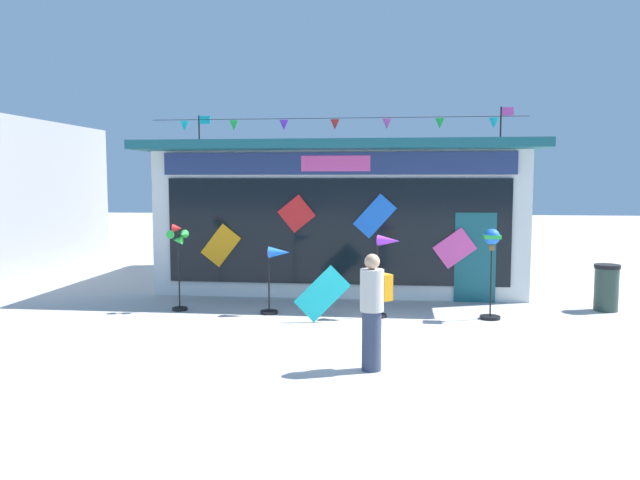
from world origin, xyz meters
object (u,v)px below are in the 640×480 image
wind_spinner_center_left (385,262)px  display_kite_on_ground (322,294)px  wind_spinner_center_right (492,254)px  trash_bin (606,287)px  wind_spinner_far_left (178,251)px  person_near_camera (373,309)px  kite_shop_building (345,213)px  wind_spinner_left (276,267)px

wind_spinner_center_left → display_kite_on_ground: wind_spinner_center_left is taller
wind_spinner_center_right → trash_bin: (2.51, 1.07, -0.78)m
wind_spinner_far_left → display_kite_on_ground: (3.09, -0.70, -0.71)m
wind_spinner_far_left → person_near_camera: 5.57m
kite_shop_building → wind_spinner_left: size_ratio=6.56×
kite_shop_building → trash_bin: (5.71, -3.58, -1.32)m
wind_spinner_left → person_near_camera: person_near_camera is taller
kite_shop_building → wind_spinner_center_left: kite_shop_building is taller
wind_spinner_center_left → wind_spinner_left: bearing=178.0°
wind_spinner_center_left → wind_spinner_center_right: size_ratio=0.92×
wind_spinner_center_left → display_kite_on_ground: bearing=-155.5°
person_near_camera → kite_shop_building: bearing=147.8°
wind_spinner_left → person_near_camera: 4.17m
wind_spinner_center_left → display_kite_on_ground: 1.41m
kite_shop_building → person_near_camera: bearing=-83.0°
kite_shop_building → person_near_camera: kite_shop_building is taller
wind_spinner_left → wind_spinner_center_right: 4.27m
wind_spinner_left → trash_bin: wind_spinner_left is taller
wind_spinner_left → trash_bin: (6.77, 1.08, -0.46)m
wind_spinner_far_left → trash_bin: 8.93m
wind_spinner_far_left → person_near_camera: (4.15, -3.70, -0.37)m
wind_spinner_center_left → wind_spinner_center_right: 2.07m
wind_spinner_center_left → person_near_camera: 3.55m
person_near_camera → display_kite_on_ground: size_ratio=1.67×
wind_spinner_left → wind_spinner_center_left: bearing=-2.0°
kite_shop_building → wind_spinner_far_left: 5.56m
kite_shop_building → wind_spinner_center_right: bearing=-55.4°
wind_spinner_left → trash_bin: bearing=9.0°
wind_spinner_far_left → wind_spinner_left: (2.08, -0.09, -0.31)m
wind_spinner_center_left → trash_bin: (4.57, 1.15, -0.61)m
wind_spinner_left → wind_spinner_center_right: size_ratio=0.78×
wind_spinner_left → wind_spinner_far_left: bearing=177.6°
person_near_camera → wind_spinner_far_left: bearing=-171.0°
kite_shop_building → wind_spinner_far_left: (-3.13, -4.57, -0.56)m
trash_bin → display_kite_on_ground: size_ratio=0.97×
wind_spinner_center_left → person_near_camera: size_ratio=0.98×
trash_bin → wind_spinner_left: bearing=-171.0°
kite_shop_building → wind_spinner_far_left: bearing=-124.4°
wind_spinner_center_left → wind_spinner_center_right: bearing=2.3°
wind_spinner_far_left → trash_bin: bearing=6.4°
person_near_camera → wind_spinner_left: bearing=170.6°
kite_shop_building → trash_bin: 6.87m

